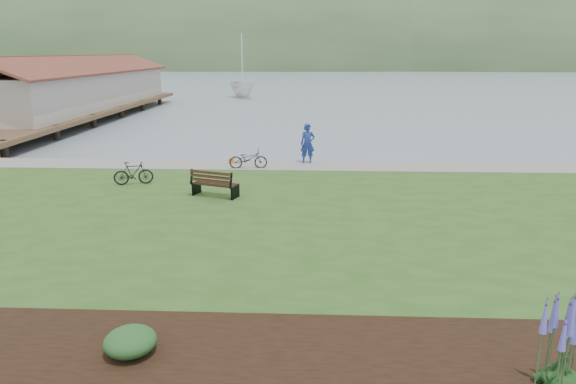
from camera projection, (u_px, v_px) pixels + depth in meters
The scene contains 14 objects.
ground at pixel (298, 219), 18.09m from camera, with size 600.00×600.00×0.00m, color gray.
lawn at pixel (296, 233), 16.11m from camera, with size 34.00×20.00×0.40m, color #2B531D.
shoreline_path at pixel (302, 166), 24.63m from camera, with size 34.00×2.20×0.03m, color gray.
far_hillside at pixel (367, 68), 181.02m from camera, with size 580.00×80.00×38.00m, color #3B5932, non-canonical shape.
pier_pavilion at pixel (78, 88), 44.78m from camera, with size 8.00×36.00×5.40m.
park_bench at pixel (214, 183), 19.24m from camera, with size 1.87×1.24×1.07m.
person at pixel (308, 140), 24.90m from camera, with size 0.83×0.57×2.29m, color navy.
bicycle_a at pixel (248, 159), 23.96m from camera, with size 1.77×0.62×0.93m, color black.
bicycle_b at pixel (133, 173), 21.08m from camera, with size 1.58×0.46×0.95m, color black.
sailboat at pixel (243, 98), 65.60m from camera, with size 9.58×9.76×25.26m, color silver.
pannier at pixel (231, 161), 25.04m from camera, with size 0.17×0.26×0.28m, color orange.
echium_0 at pixel (552, 361), 7.44m from camera, with size 0.62×0.62×2.25m.
echium_1 at pixel (565, 344), 8.16m from camera, with size 0.62×0.62×1.83m.
shrub_0 at pixel (130, 341), 9.20m from camera, with size 0.95×0.95×0.47m, color #1E4C21.
Camera 1 is at (0.43, -17.20, 5.70)m, focal length 32.00 mm.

